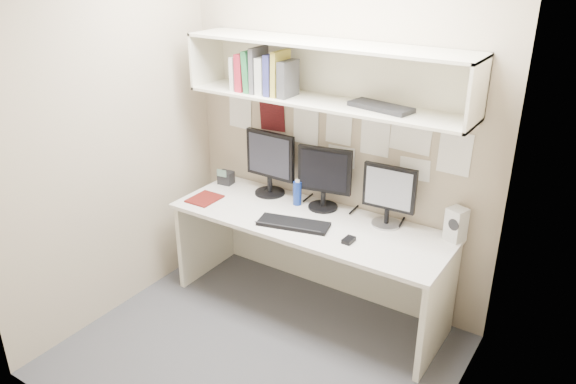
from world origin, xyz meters
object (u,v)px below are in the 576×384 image
Objects in this scene: monitor_right at (389,193)px; desk_phone at (226,177)px; maroon_notebook at (205,199)px; speaker at (456,224)px; keyboard at (293,224)px; desk at (309,264)px; monitor_left at (270,161)px; monitor_center at (324,175)px.

desk_phone is at bearing 178.73° from monitor_right.
speaker is at bearing 12.30° from maroon_notebook.
monitor_right is at bearing -4.94° from desk_phone.
monitor_right is 3.18× the size of desk_phone.
desk is at bearing 59.54° from keyboard.
desk is 14.96× the size of desk_phone.
keyboard is at bearing -37.30° from monitor_left.
maroon_notebook is at bearing -86.24° from desk_phone.
monitor_right is 1.38m from maroon_notebook.
monitor_center is at bearing 177.12° from monitor_right.
speaker is at bearing 15.19° from desk.
keyboard is at bearing -138.92° from speaker.
desk is at bearing -158.39° from monitor_right.
keyboard is 0.79m from maroon_notebook.
desk_phone is (-0.41, -0.04, -0.21)m from monitor_left.
monitor_left is 2.21× the size of speaker.
desk_phone is at bearing 144.86° from keyboard.
speaker is at bearing 8.01° from keyboard.
keyboard is 0.91m from desk_phone.
maroon_notebook is (-0.79, -0.00, -0.01)m from keyboard.
maroon_notebook is at bearing -148.23° from speaker.
monitor_center is 0.93m from maroon_notebook.
monitor_right is 0.87× the size of keyboard.
speaker is 0.92× the size of maroon_notebook.
desk is 0.82m from monitor_left.
monitor_left reaches higher than speaker.
keyboard reaches higher than desk.
monitor_center is 2.07× the size of speaker.
monitor_right reaches higher than desk.
desk_phone is at bearing 168.55° from desk.
desk_phone is (-1.83, -0.07, -0.06)m from speaker.
keyboard is (0.44, -0.36, -0.25)m from monitor_left.
keyboard is at bearing -0.25° from maroon_notebook.
monitor_left is 1.00× the size of keyboard.
desk is 0.92m from maroon_notebook.
monitor_center is 0.94× the size of keyboard.
maroon_notebook is (-1.77, -0.40, -0.10)m from speaker.
keyboard is at bearing -27.53° from desk_phone.
monitor_left reaches higher than monitor_right.
monitor_center is 0.44m from keyboard.
monitor_left is 0.47m from monitor_center.
desk is 1.00m from desk_phone.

